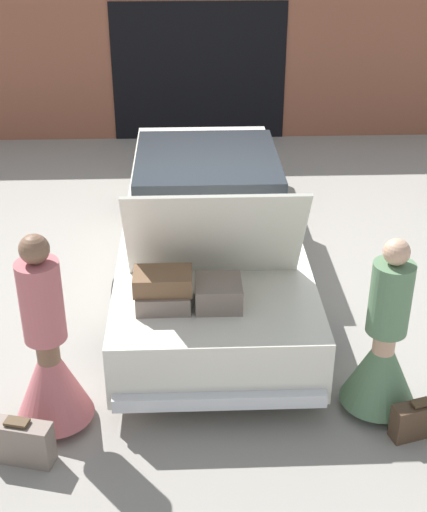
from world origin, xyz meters
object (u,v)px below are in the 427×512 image
object	(u,v)px
car	(208,220)
person_left	(49,361)
person_right	(383,352)
suitcase_beside_right_person	(418,419)
suitcase_beside_left_person	(20,442)

from	to	relation	value
car	person_left	bearing A→B (deg)	-116.95
person_right	suitcase_beside_right_person	bearing A→B (deg)	-146.41
person_right	suitcase_beside_right_person	world-z (taller)	person_right
suitcase_beside_right_person	car	bearing A→B (deg)	118.57
person_right	suitcase_beside_left_person	world-z (taller)	person_right
car	person_left	xyz separation A→B (m)	(-1.32, -2.59, 0.05)
car	person_right	xyz separation A→B (m)	(1.32, -2.51, -0.00)
car	person_right	world-z (taller)	car
person_left	suitcase_beside_left_person	bearing A→B (deg)	-10.20
car	suitcase_beside_right_person	bearing A→B (deg)	-61.43
person_right	suitcase_beside_left_person	xyz separation A→B (m)	(-2.84, -0.51, -0.38)
car	person_left	world-z (taller)	car
person_left	suitcase_beside_right_person	xyz separation A→B (m)	(2.88, -0.27, -0.45)
person_right	suitcase_beside_right_person	size ratio (longest dim) A/B	3.45
person_left	suitcase_beside_right_person	distance (m)	2.93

